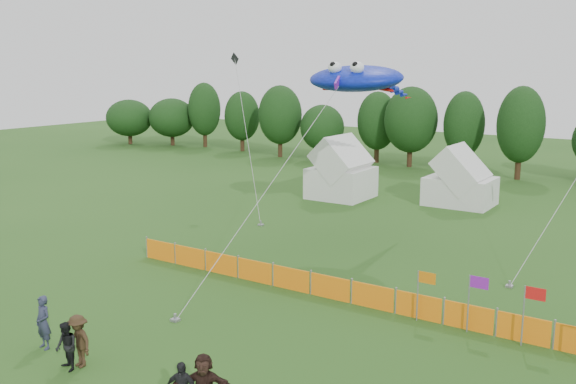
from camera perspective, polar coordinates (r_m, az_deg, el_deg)
The scene contains 10 objects.
treeline at distance 59.68m, azimuth 22.61°, elevation 4.90°, with size 104.57×8.78×8.36m.
tent_left at distance 48.34m, azimuth 4.76°, elevation 1.70°, with size 4.25×4.25×3.75m.
tent_right at distance 47.29m, azimuth 15.08°, elevation 0.85°, with size 4.64×3.71×3.28m.
barrier_fence at distance 27.73m, azimuth 3.75°, elevation -8.46°, with size 21.90×0.06×1.00m.
flag_row at distance 24.58m, azimuth 18.23°, elevation -9.33°, with size 6.73×0.43×2.24m.
spectator_a at distance 24.47m, azimuth -20.93°, elevation -10.78°, with size 0.70×0.46×1.92m, color #282C44.
spectator_b at distance 22.63m, azimuth -19.11°, elevation -12.87°, with size 0.79×0.62×1.63m, color black.
spectator_c at distance 22.73m, azimuth -18.13°, elevation -12.47°, with size 1.16×0.67×1.80m, color #342414.
stingray_kite at distance 36.30m, azimuth 6.37°, elevation 9.97°, with size 5.60×21.99×10.09m.
small_kite_dark at distance 43.96m, azimuth -3.90°, elevation 6.40°, with size 6.88×5.91×10.75m.
Camera 1 is at (12.88, -13.41, 9.79)m, focal length 40.00 mm.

